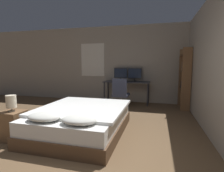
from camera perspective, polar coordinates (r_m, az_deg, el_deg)
name	(u,v)px	position (r m, az deg, el deg)	size (l,w,h in m)	color
ground_plane	(58,170)	(2.59, -17.13, -24.78)	(20.00, 20.00, 0.00)	brown
wall_back	(123,64)	(6.33, 3.66, 7.10)	(12.00, 0.08, 2.70)	#9E9384
wall_side_right	(217,65)	(3.49, 31.15, 6.00)	(0.06, 12.00, 2.70)	#9E9384
bed	(81,120)	(3.56, -9.97, -10.94)	(1.64, 2.00, 0.59)	brown
nightstand	(13,125)	(3.68, -29.64, -11.13)	(0.41, 0.35, 0.53)	brown
bedside_lamp	(11,102)	(3.57, -30.07, -4.50)	(0.17, 0.17, 0.29)	gray
desk	(127,84)	(5.99, 4.79, 0.56)	(1.56, 0.56, 0.77)	#38383D
monitor_left	(121,74)	(6.18, 2.84, 4.07)	(0.47, 0.16, 0.45)	black
monitor_right	(135,74)	(6.10, 7.42, 3.98)	(0.47, 0.16, 0.45)	black
keyboard	(126,82)	(5.81, 4.50, 1.43)	(0.41, 0.13, 0.02)	black
computer_mouse	(135,82)	(5.76, 7.40, 1.43)	(0.07, 0.05, 0.04)	black
office_chair	(120,97)	(5.34, 2.78, -3.48)	(0.52, 0.52, 0.93)	black
bookshelf	(185,76)	(5.70, 22.72, 2.89)	(0.26, 0.75, 1.83)	brown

